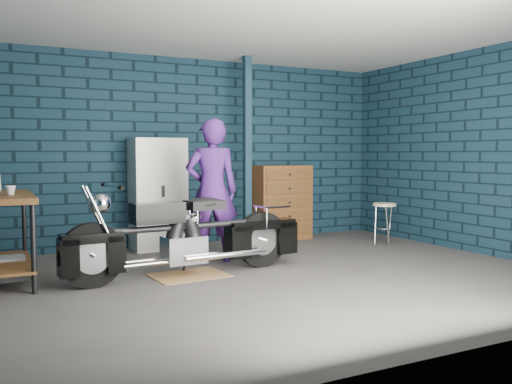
% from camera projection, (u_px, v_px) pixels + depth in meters
% --- Properties ---
extents(ground, '(6.00, 6.00, 0.00)m').
position_uv_depth(ground, '(280.00, 276.00, 5.84)').
color(ground, '#484643').
rests_on(ground, ground).
extents(room_walls, '(6.02, 5.01, 2.71)m').
position_uv_depth(room_walls, '(257.00, 103.00, 6.20)').
color(room_walls, '#102836').
rests_on(room_walls, ground).
extents(support_post, '(0.10, 0.10, 2.70)m').
position_uv_depth(support_post, '(247.00, 152.00, 7.73)').
color(support_post, '#122A38').
rests_on(support_post, ground).
extents(workbench, '(0.60, 1.40, 0.91)m').
position_uv_depth(workbench, '(2.00, 239.00, 5.51)').
color(workbench, brown).
rests_on(workbench, ground).
extents(drip_mat, '(0.83, 0.65, 0.01)m').
position_uv_depth(drip_mat, '(189.00, 275.00, 5.86)').
color(drip_mat, olive).
rests_on(drip_mat, ground).
extents(motorcycle, '(2.35, 0.80, 1.02)m').
position_uv_depth(motorcycle, '(189.00, 229.00, 5.83)').
color(motorcycle, black).
rests_on(motorcycle, ground).
extents(person, '(0.72, 0.57, 1.74)m').
position_uv_depth(person, '(212.00, 191.00, 6.59)').
color(person, '#451E71').
rests_on(person, ground).
extents(storage_bin, '(0.39, 0.28, 0.24)m').
position_uv_depth(storage_bin, '(5.00, 269.00, 5.64)').
color(storage_bin, gray).
rests_on(storage_bin, ground).
extents(locker, '(0.72, 0.51, 1.53)m').
position_uv_depth(locker, '(158.00, 194.00, 7.47)').
color(locker, silver).
rests_on(locker, ground).
extents(tool_chest, '(0.86, 0.48, 1.14)m').
position_uv_depth(tool_chest, '(282.00, 202.00, 8.36)').
color(tool_chest, brown).
rests_on(tool_chest, ground).
extents(shop_stool, '(0.39, 0.39, 0.61)m').
position_uv_depth(shop_stool, '(384.00, 224.00, 7.85)').
color(shop_stool, beige).
rests_on(shop_stool, ground).
extents(cup_b, '(0.13, 0.13, 0.09)m').
position_uv_depth(cup_b, '(10.00, 190.00, 5.35)').
color(cup_b, beige).
rests_on(cup_b, workbench).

